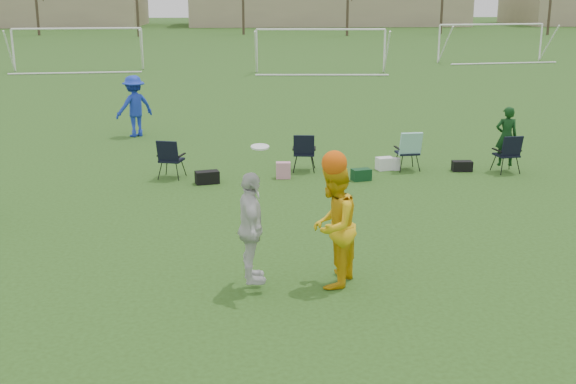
{
  "coord_description": "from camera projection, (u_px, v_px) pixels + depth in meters",
  "views": [
    {
      "loc": [
        -0.76,
        -9.51,
        4.37
      ],
      "look_at": [
        0.03,
        1.76,
        1.25
      ],
      "focal_mm": 45.0,
      "sensor_mm": 36.0,
      "label": 1
    }
  ],
  "objects": [
    {
      "name": "ground",
      "position": [
        294.0,
        308.0,
        10.36
      ],
      "size": [
        260.0,
        260.0,
        0.0
      ],
      "primitive_type": "plane",
      "color": "#2A4A17",
      "rests_on": "ground"
    },
    {
      "name": "fielder_blue",
      "position": [
        134.0,
        106.0,
        22.59
      ],
      "size": [
        1.42,
        1.3,
        1.91
      ],
      "primitive_type": "imported",
      "rotation": [
        0.0,
        0.0,
        3.77
      ],
      "color": "#1933BD",
      "rests_on": "ground"
    },
    {
      "name": "center_contest",
      "position": [
        305.0,
        225.0,
        10.86
      ],
      "size": [
        2.02,
        1.23,
        2.25
      ],
      "color": "silver",
      "rests_on": "ground"
    },
    {
      "name": "sideline_setup",
      "position": [
        373.0,
        153.0,
        18.06
      ],
      "size": [
        9.08,
        1.68,
        1.65
      ],
      "color": "#0E3412",
      "rests_on": "ground"
    },
    {
      "name": "goal_left",
      "position": [
        77.0,
        37.0,
        41.87
      ],
      "size": [
        7.39,
        0.76,
        2.46
      ],
      "rotation": [
        0.0,
        0.0,
        0.09
      ],
      "color": "white",
      "rests_on": "ground"
    },
    {
      "name": "goal_mid",
      "position": [
        321.0,
        38.0,
        40.89
      ],
      "size": [
        7.4,
        0.63,
        2.46
      ],
      "rotation": [
        0.0,
        0.0,
        -0.07
      ],
      "color": "white",
      "rests_on": "ground"
    },
    {
      "name": "goal_right",
      "position": [
        491.0,
        32.0,
        47.46
      ],
      "size": [
        7.35,
        1.14,
        2.46
      ],
      "rotation": [
        0.0,
        0.0,
        0.14
      ],
      "color": "white",
      "rests_on": "ground"
    }
  ]
}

